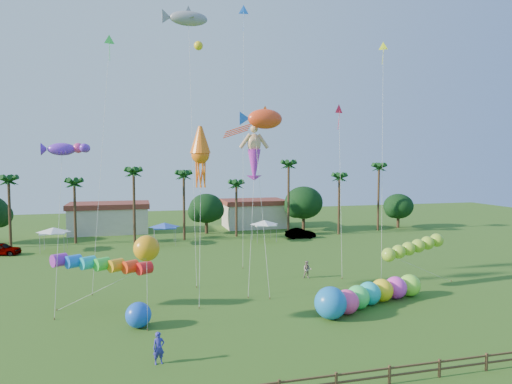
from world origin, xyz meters
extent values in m
plane|color=#285116|center=(0.00, 0.00, 0.00)|extent=(160.00, 160.00, 0.00)
cylinder|color=#3A2819|center=(-26.00, 40.00, 4.50)|extent=(0.36, 0.36, 9.00)
cylinder|color=#3A2819|center=(-18.00, 41.00, 4.25)|extent=(0.36, 0.36, 8.50)
cylinder|color=#3A2819|center=(-10.00, 39.00, 5.00)|extent=(0.36, 0.36, 10.00)
cylinder|color=#3A2819|center=(-3.00, 40.00, 4.75)|extent=(0.36, 0.36, 9.50)
cylinder|color=#3A2819|center=(5.00, 41.00, 4.00)|extent=(0.36, 0.36, 8.00)
cylinder|color=#3A2819|center=(13.00, 40.00, 5.50)|extent=(0.36, 0.36, 11.00)
cylinder|color=#3A2819|center=(21.00, 39.00, 4.50)|extent=(0.36, 0.36, 9.00)
cylinder|color=#3A2819|center=(29.00, 41.00, 5.25)|extent=(0.36, 0.36, 10.50)
sphere|color=#113814|center=(1.00, 45.00, 4.03)|extent=(5.46, 5.46, 5.46)
sphere|color=#113814|center=(17.00, 44.00, 4.65)|extent=(6.30, 6.30, 6.30)
sphere|color=#113814|center=(34.00, 43.00, 3.72)|extent=(5.04, 5.04, 5.04)
cube|color=beige|center=(-14.00, 50.00, 2.00)|extent=(12.00, 7.00, 4.00)
cube|color=beige|center=(10.00, 50.00, 2.00)|extent=(10.00, 7.00, 4.00)
pyramid|color=white|center=(-20.00, 36.00, 2.75)|extent=(3.00, 3.00, 0.60)
pyramid|color=blue|center=(-6.00, 37.00, 2.75)|extent=(3.00, 3.00, 0.60)
pyramid|color=white|center=(8.00, 36.00, 2.75)|extent=(3.00, 3.00, 0.60)
cube|color=brown|center=(0.00, -6.00, 0.50)|extent=(0.12, 0.12, 1.00)
cube|color=brown|center=(3.00, -6.00, 0.50)|extent=(0.12, 0.12, 1.00)
cube|color=brown|center=(6.00, -6.00, 0.50)|extent=(0.12, 0.12, 1.00)
cube|color=brown|center=(9.00, -6.00, 0.50)|extent=(0.12, 0.12, 1.00)
cube|color=brown|center=(0.00, -6.00, 0.85)|extent=(36.00, 0.08, 0.10)
cube|color=brown|center=(0.00, -6.00, 0.45)|extent=(36.00, 0.08, 0.10)
imported|color=#4C4C54|center=(-25.85, 34.92, 0.77)|extent=(4.80, 2.69, 1.54)
imported|color=#4C4C54|center=(13.94, 37.11, 0.73)|extent=(4.50, 1.75, 1.46)
imported|color=#2C2C9B|center=(-8.49, -0.53, 0.92)|extent=(0.75, 0.57, 1.84)
imported|color=gray|center=(6.57, 15.14, 0.86)|extent=(1.00, 0.88, 1.71)
sphere|color=#FF4393|center=(5.68, 4.52, 0.93)|extent=(1.87, 1.87, 1.87)
sphere|color=#38F15D|center=(7.01, 5.36, 0.93)|extent=(1.87, 1.87, 1.87)
sphere|color=#1CB9C4|center=(8.40, 6.09, 0.93)|extent=(1.87, 1.87, 1.87)
sphere|color=yellow|center=(9.85, 6.64, 0.93)|extent=(1.87, 1.87, 1.87)
sphere|color=#EE38D3|center=(11.37, 7.03, 0.93)|extent=(1.87, 1.87, 1.87)
sphere|color=#88FF38|center=(12.92, 7.36, 0.93)|extent=(1.87, 1.87, 1.87)
sphere|color=blue|center=(4.05, 3.85, 1.19)|extent=(3.12, 3.12, 2.39)
sphere|color=blue|center=(-9.60, 5.61, 0.89)|extent=(1.79, 1.79, 1.79)
cylinder|color=red|center=(-10.96, 9.52, 3.27)|extent=(7.18, 3.93, 1.00)
cylinder|color=silver|center=(-12.41, 10.19, 1.63)|extent=(6.63, 1.38, 3.29)
cylinder|color=brown|center=(-15.72, 10.87, 0.08)|extent=(0.08, 0.08, 0.16)
ellipsoid|color=#93CB2D|center=(12.22, 9.64, 3.16)|extent=(6.84, 2.34, 1.47)
cylinder|color=silver|center=(15.85, 10.03, 1.58)|extent=(7.27, 0.82, 3.18)
cylinder|color=brown|center=(19.48, 10.43, 0.08)|extent=(0.08, 0.08, 0.16)
sphere|color=orange|center=(-8.98, 5.16, 5.63)|extent=(2.26, 2.26, 1.77)
cylinder|color=silver|center=(-9.00, 5.00, 2.82)|extent=(0.06, 0.35, 5.64)
cylinder|color=brown|center=(-9.01, 4.84, 0.08)|extent=(0.08, 0.08, 0.16)
cylinder|color=silver|center=(0.24, 12.61, 5.99)|extent=(1.77, 4.74, 11.98)
cylinder|color=brown|center=(-0.63, 10.25, 0.08)|extent=(0.08, 0.08, 0.16)
ellipsoid|color=#F2421A|center=(1.87, 13.90, 15.39)|extent=(5.01, 2.22, 2.02)
cylinder|color=silver|center=(1.48, 11.72, 7.69)|extent=(0.81, 4.38, 15.39)
cylinder|color=brown|center=(1.08, 9.54, 0.08)|extent=(0.08, 0.08, 0.16)
ellipsoid|color=gray|center=(-4.20, 20.95, 25.94)|extent=(5.40, 2.88, 1.83)
cylinder|color=silver|center=(-4.32, 17.71, 12.97)|extent=(0.25, 6.51, 25.95)
cylinder|color=brown|center=(-4.43, 14.47, 0.08)|extent=(0.08, 0.08, 0.16)
cone|color=orange|center=(-4.32, 12.02, 12.11)|extent=(1.98, 1.98, 4.97)
cylinder|color=silver|center=(-4.66, 10.28, 6.06)|extent=(0.70, 3.52, 12.12)
cylinder|color=brown|center=(-5.00, 8.53, 0.08)|extent=(0.08, 0.08, 0.16)
ellipsoid|color=#6F2AD6|center=(-15.22, 12.24, 12.50)|extent=(3.80, 2.33, 1.42)
cylinder|color=silver|center=(-15.39, 10.49, 6.25)|extent=(0.36, 3.52, 12.50)
cylinder|color=brown|center=(-15.55, 8.75, 0.08)|extent=(0.08, 0.08, 0.16)
cone|color=#F81B39|center=(11.11, 18.07, 16.89)|extent=(1.26, 0.65, 1.24)
cylinder|color=silver|center=(10.44, 16.02, 8.45)|extent=(1.37, 4.12, 16.90)
cylinder|color=brown|center=(9.77, 13.98, 0.08)|extent=(0.08, 0.08, 0.16)
cone|color=#DFFE19|center=(15.11, 16.29, 23.21)|extent=(0.99, 0.77, 1.05)
cylinder|color=silver|center=(14.13, 14.35, 11.60)|extent=(2.00, 3.91, 23.21)
cylinder|color=brown|center=(13.15, 12.41, 0.08)|extent=(0.08, 0.08, 0.16)
cone|color=#38F052|center=(-11.75, 17.75, 22.47)|extent=(1.10, 0.44, 1.07)
cylinder|color=silver|center=(-12.60, 16.08, 11.23)|extent=(1.74, 3.38, 22.47)
cylinder|color=brown|center=(-13.46, 14.41, 0.08)|extent=(0.08, 0.08, 0.16)
cone|color=#1C6EFE|center=(2.36, 24.57, 28.34)|extent=(1.33, 0.42, 1.31)
cylinder|color=silver|center=(1.83, 22.60, 14.17)|extent=(1.08, 3.96, 28.35)
cylinder|color=brown|center=(1.31, 20.63, 0.08)|extent=(0.08, 0.08, 0.16)
camera|label=1|loc=(-9.50, -26.44, 11.63)|focal=32.00mm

